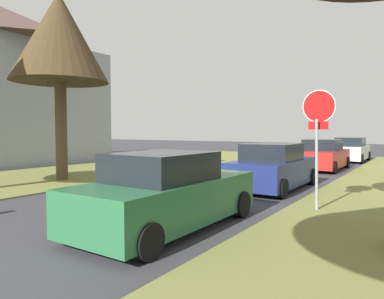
{
  "coord_description": "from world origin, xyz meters",
  "views": [
    {
      "loc": [
        6.49,
        0.3,
        2.01
      ],
      "look_at": [
        -0.41,
        10.64,
        1.34
      ],
      "focal_mm": 32.52,
      "sensor_mm": 36.0,
      "label": 1
    }
  ],
  "objects_px": {
    "stop_sign_far": "(318,123)",
    "street_tree_left_mid_a": "(59,39)",
    "parked_sedan_navy": "(274,168)",
    "parked_sedan_green": "(167,193)",
    "parked_sedan_red": "(323,156)",
    "parked_sedan_white": "(351,150)"
  },
  "relations": [
    {
      "from": "parked_sedan_green",
      "to": "parked_sedan_navy",
      "type": "xyz_separation_m",
      "value": [
        0.05,
        5.96,
        0.0
      ]
    },
    {
      "from": "stop_sign_far",
      "to": "parked_sedan_green",
      "type": "bearing_deg",
      "value": -124.2
    },
    {
      "from": "stop_sign_far",
      "to": "street_tree_left_mid_a",
      "type": "relative_size",
      "value": 0.4
    },
    {
      "from": "street_tree_left_mid_a",
      "to": "parked_sedan_navy",
      "type": "bearing_deg",
      "value": 20.11
    },
    {
      "from": "parked_sedan_navy",
      "to": "stop_sign_far",
      "type": "bearing_deg",
      "value": -51.92
    },
    {
      "from": "stop_sign_far",
      "to": "parked_sedan_navy",
      "type": "distance_m",
      "value": 3.77
    },
    {
      "from": "stop_sign_far",
      "to": "street_tree_left_mid_a",
      "type": "bearing_deg",
      "value": -179.23
    },
    {
      "from": "street_tree_left_mid_a",
      "to": "parked_sedan_white",
      "type": "relative_size",
      "value": 1.69
    },
    {
      "from": "parked_sedan_navy",
      "to": "parked_sedan_red",
      "type": "xyz_separation_m",
      "value": [
        -0.0,
        7.15,
        0.0
      ]
    },
    {
      "from": "parked_sedan_green",
      "to": "parked_sedan_white",
      "type": "relative_size",
      "value": 1.0
    },
    {
      "from": "parked_sedan_red",
      "to": "stop_sign_far",
      "type": "bearing_deg",
      "value": -77.76
    },
    {
      "from": "parked_sedan_red",
      "to": "parked_sedan_navy",
      "type": "bearing_deg",
      "value": -89.99
    },
    {
      "from": "stop_sign_far",
      "to": "parked_sedan_navy",
      "type": "bearing_deg",
      "value": 128.08
    },
    {
      "from": "parked_sedan_green",
      "to": "stop_sign_far",
      "type": "bearing_deg",
      "value": 55.8
    },
    {
      "from": "parked_sedan_green",
      "to": "parked_sedan_white",
      "type": "bearing_deg",
      "value": 88.95
    },
    {
      "from": "parked_sedan_navy",
      "to": "parked_sedan_white",
      "type": "xyz_separation_m",
      "value": [
        0.3,
        13.4,
        0.0
      ]
    },
    {
      "from": "stop_sign_far",
      "to": "parked_sedan_navy",
      "type": "height_order",
      "value": "stop_sign_far"
    },
    {
      "from": "street_tree_left_mid_a",
      "to": "parked_sedan_green",
      "type": "bearing_deg",
      "value": -21.67
    },
    {
      "from": "stop_sign_far",
      "to": "parked_sedan_red",
      "type": "bearing_deg",
      "value": 102.24
    },
    {
      "from": "parked_sedan_green",
      "to": "parked_sedan_red",
      "type": "relative_size",
      "value": 1.0
    },
    {
      "from": "parked_sedan_green",
      "to": "parked_sedan_white",
      "type": "xyz_separation_m",
      "value": [
        0.35,
        19.36,
        0.0
      ]
    },
    {
      "from": "stop_sign_far",
      "to": "parked_sedan_white",
      "type": "distance_m",
      "value": 16.3
    }
  ]
}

